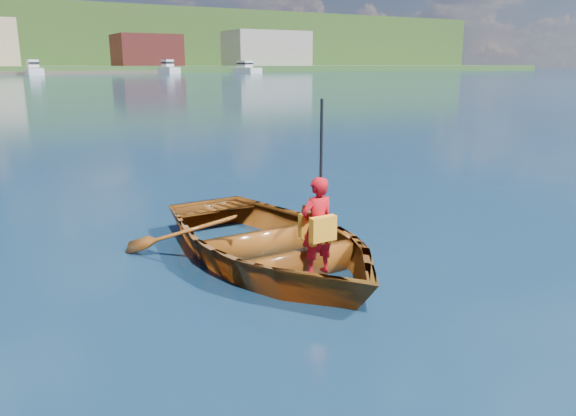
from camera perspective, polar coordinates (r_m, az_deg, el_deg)
ground at (r=7.55m, az=-7.35°, el=-5.75°), size 600.00×600.00×0.00m
rowboat at (r=7.50m, az=-1.95°, el=-3.34°), size 3.32×4.50×0.90m
child_paddler at (r=6.74m, az=2.99°, el=-1.83°), size 0.45×0.35×2.10m
hillside_trees at (r=240.59m, az=-22.64°, el=16.73°), size 310.62×84.24×26.47m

